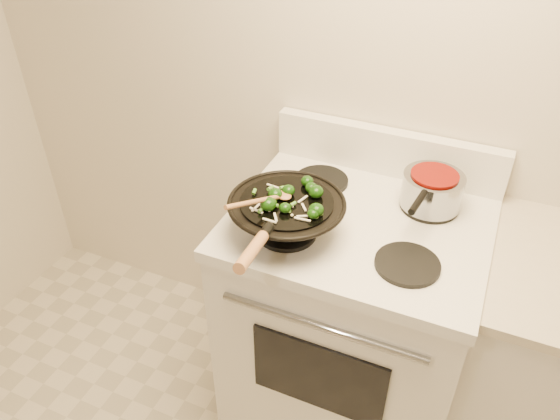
% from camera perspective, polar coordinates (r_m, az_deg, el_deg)
% --- Properties ---
extents(stove, '(0.78, 0.67, 1.08)m').
position_cam_1_polar(stove, '(1.99, 7.23, -11.34)').
color(stove, white).
rests_on(stove, ground).
extents(wok, '(0.34, 0.56, 0.20)m').
position_cam_1_polar(wok, '(1.57, 0.65, -0.52)').
color(wok, black).
rests_on(wok, stove).
extents(stirfry, '(0.23, 0.23, 0.04)m').
position_cam_1_polar(stirfry, '(1.53, 1.45, 1.23)').
color(stirfry, '#103408').
rests_on(stirfry, wok).
extents(wooden_spoon, '(0.11, 0.23, 0.08)m').
position_cam_1_polar(wooden_spoon, '(1.50, -1.30, 1.19)').
color(wooden_spoon, '#AA7042').
rests_on(wooden_spoon, wok).
extents(saucepan, '(0.19, 0.30, 0.11)m').
position_cam_1_polar(saucepan, '(1.74, 15.59, 2.06)').
color(saucepan, gray).
rests_on(saucepan, stove).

